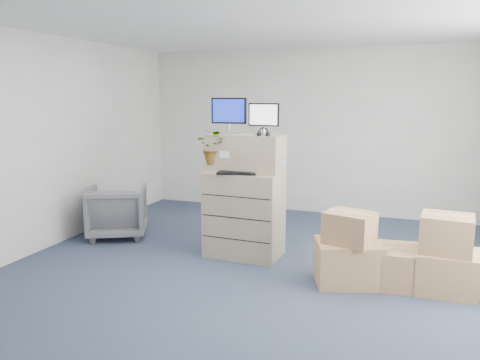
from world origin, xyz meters
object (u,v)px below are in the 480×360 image
Objects in this scene: filing_cabinet_lower at (244,214)px; monitor_right at (264,117)px; monitor_left at (229,114)px; potted_plant at (214,152)px; office_chair at (117,209)px; water_bottle at (249,160)px; keyboard at (237,173)px.

monitor_right reaches higher than filing_cabinet_lower.
filing_cabinet_lower is 2.80× the size of monitor_right.
monitor_left is 0.47m from monitor_right.
potted_plant is 0.64× the size of office_chair.
water_bottle reaches higher than filing_cabinet_lower.
filing_cabinet_lower is 0.87m from potted_plant.
potted_plant is (-0.60, -0.10, -0.43)m from monitor_right.
office_chair is at bearing -179.54° from monitor_right.
keyboard is 0.29m from water_bottle.
potted_plant is (-0.36, -0.08, 0.78)m from filing_cabinet_lower.
water_bottle is (0.26, 0.01, -0.58)m from monitor_left.
keyboard is 0.59× the size of office_chair.
monitor_left is at bearing 117.81° from keyboard.
keyboard reaches higher than office_chair.
monitor_right is 0.48× the size of office_chair.
potted_plant is (-0.14, -0.15, -0.47)m from monitor_left.
filing_cabinet_lower is 2.11× the size of potted_plant.
keyboard reaches higher than filing_cabinet_lower.
water_bottle is at bearing 68.56° from filing_cabinet_lower.
monitor_left is 0.77m from keyboard.
keyboard is at bearing -16.03° from potted_plant.
office_chair is at bearing 177.51° from water_bottle.
monitor_left is at bearing 178.44° from monitor_right.
office_chair is (-1.99, 0.17, -0.14)m from filing_cabinet_lower.
monitor_left is at bearing 47.37° from potted_plant.
water_bottle is at bearing 21.88° from potted_plant.
monitor_left is 1.66× the size of water_bottle.
keyboard is at bearing -98.04° from filing_cabinet_lower.
filing_cabinet_lower is 0.68m from water_bottle.
potted_plant is at bearing -135.80° from monitor_left.
keyboard is at bearing 144.00° from office_chair.
monitor_left reaches higher than office_chair.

